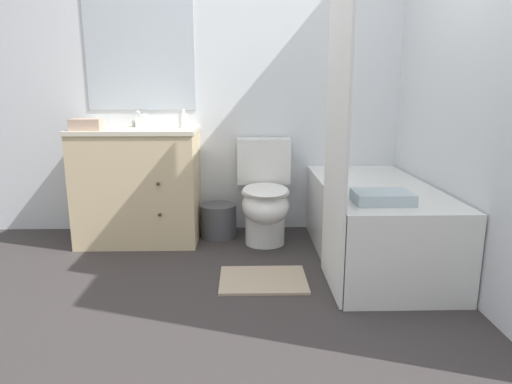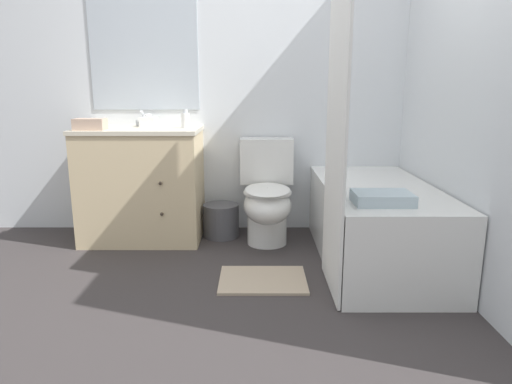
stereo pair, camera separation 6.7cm
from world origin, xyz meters
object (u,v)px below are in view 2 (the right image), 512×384
(vanity_cabinet, at_px, (142,183))
(bathtub, at_px, (375,223))
(soap_dispenser, at_px, (185,120))
(bath_towel_folded, at_px, (382,198))
(hand_towel_folded, at_px, (90,124))
(wastebasket, at_px, (221,220))
(bath_mat, at_px, (262,280))
(toilet, at_px, (267,196))
(tissue_box, at_px, (148,122))
(sink_faucet, at_px, (144,121))

(vanity_cabinet, bearing_deg, bathtub, -15.72)
(soap_dispenser, distance_m, bath_towel_folded, 1.57)
(hand_towel_folded, relative_size, bath_towel_folded, 0.67)
(vanity_cabinet, xyz_separation_m, wastebasket, (0.58, 0.05, -0.30))
(bath_towel_folded, xyz_separation_m, bath_mat, (-0.65, 0.13, -0.54))
(soap_dispenser, bearing_deg, toilet, -8.21)
(bathtub, bearing_deg, soap_dispenser, 160.21)
(tissue_box, bearing_deg, soap_dispenser, -19.73)
(wastebasket, xyz_separation_m, tissue_box, (-0.54, 0.07, 0.75))
(tissue_box, xyz_separation_m, hand_towel_folded, (-0.34, -0.27, 0.00))
(vanity_cabinet, distance_m, tissue_box, 0.47)
(wastebasket, relative_size, tissue_box, 2.29)
(bath_mat, bearing_deg, toilet, 86.75)
(sink_faucet, xyz_separation_m, soap_dispenser, (0.34, -0.17, 0.02))
(sink_faucet, relative_size, tissue_box, 1.18)
(vanity_cabinet, xyz_separation_m, bath_towel_folded, (1.54, -0.93, 0.11))
(sink_faucet, distance_m, bath_towel_folded, 1.92)
(vanity_cabinet, distance_m, bath_mat, 1.27)
(bath_mat, bearing_deg, bath_towel_folded, -11.51)
(wastebasket, distance_m, bath_mat, 0.91)
(bathtub, bearing_deg, sink_faucet, 158.85)
(toilet, bearing_deg, soap_dispenser, 171.79)
(bath_towel_folded, bearing_deg, hand_towel_folded, 157.20)
(vanity_cabinet, distance_m, soap_dispenser, 0.58)
(toilet, bearing_deg, hand_towel_folded, -176.10)
(hand_towel_folded, bearing_deg, bath_mat, -28.28)
(sink_faucet, xyz_separation_m, bath_towel_folded, (1.54, -1.11, -0.33))
(sink_faucet, xyz_separation_m, toilet, (0.93, -0.25, -0.53))
(vanity_cabinet, height_order, toilet, vanity_cabinet)
(soap_dispenser, bearing_deg, bathtub, -19.79)
(wastebasket, xyz_separation_m, bath_towel_folded, (0.96, -0.98, 0.42))
(hand_towel_folded, xyz_separation_m, bath_towel_folded, (1.84, -0.77, -0.34))
(vanity_cabinet, height_order, hand_towel_folded, hand_towel_folded)
(sink_faucet, bearing_deg, bathtub, -21.15)
(toilet, xyz_separation_m, wastebasket, (-0.35, 0.12, -0.22))
(tissue_box, distance_m, hand_towel_folded, 0.44)
(tissue_box, relative_size, soap_dispenser, 0.89)
(sink_faucet, bearing_deg, hand_towel_folded, -131.56)
(toilet, bearing_deg, bathtub, -28.42)
(bathtub, relative_size, bath_mat, 2.83)
(sink_faucet, relative_size, bathtub, 0.10)
(wastebasket, bearing_deg, vanity_cabinet, -175.46)
(hand_towel_folded, xyz_separation_m, bath_mat, (1.19, -0.64, -0.87))
(wastebasket, bearing_deg, bath_mat, -69.87)
(wastebasket, bearing_deg, tissue_box, 172.97)
(hand_towel_folded, distance_m, bath_mat, 1.61)
(tissue_box, distance_m, bath_towel_folded, 1.85)
(sink_faucet, relative_size, bath_mat, 0.27)
(sink_faucet, relative_size, soap_dispenser, 1.05)
(wastebasket, relative_size, soap_dispenser, 2.03)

